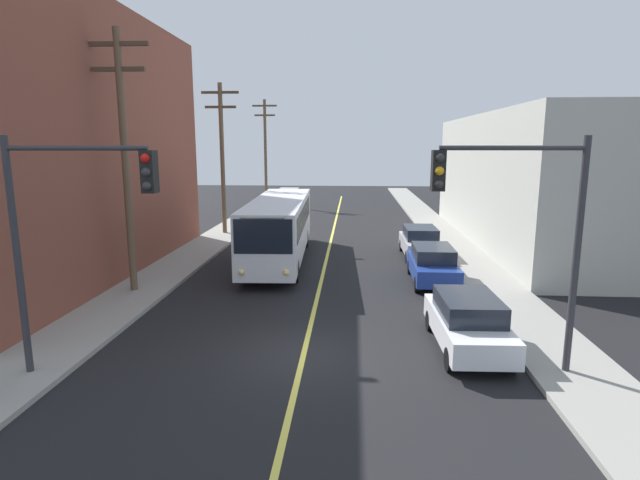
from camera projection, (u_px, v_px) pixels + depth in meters
name	position (u px, v px, depth m)	size (l,w,h in m)	color
ground_plane	(304.00, 354.00, 14.53)	(120.00, 120.00, 0.00)	black
sidewalk_left	(177.00, 266.00, 24.79)	(2.50, 90.00, 0.15)	gray
sidewalk_right	(477.00, 270.00, 23.85)	(2.50, 90.00, 0.15)	gray
lane_stripe_center	(329.00, 248.00, 29.23)	(0.16, 60.00, 0.01)	#D8CC4C
building_left_brick	(18.00, 145.00, 22.36)	(10.00, 19.32, 11.78)	brown
building_right_warehouse	(575.00, 180.00, 29.92)	(12.00, 22.13, 7.65)	#B2B2A8
city_bus	(279.00, 226.00, 25.90)	(3.00, 12.23, 3.20)	silver
parked_car_white	(468.00, 322.00, 14.73)	(1.92, 4.45, 1.62)	silver
parked_car_blue	(433.00, 264.00, 21.84)	(1.86, 4.42, 1.62)	navy
parked_car_silver	(420.00, 241.00, 26.90)	(1.86, 4.42, 1.62)	#B7B7BC
utility_pole_near	(125.00, 151.00, 19.43)	(2.40, 0.28, 10.05)	brown
utility_pole_mid	(222.00, 152.00, 32.73)	(2.40, 0.28, 9.63)	brown
utility_pole_far	(265.00, 147.00, 49.74)	(2.40, 0.28, 10.08)	brown
traffic_signal_left_corner	(73.00, 213.00, 12.21)	(3.75, 0.48, 6.00)	#2D2D33
traffic_signal_right_corner	(517.00, 211.00, 12.46)	(3.75, 0.48, 6.00)	#2D2D33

